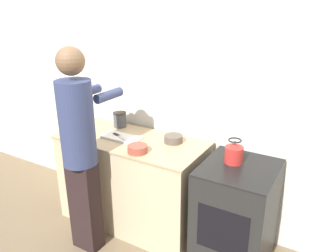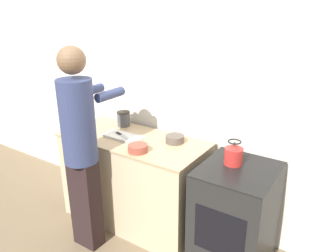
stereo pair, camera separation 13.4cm
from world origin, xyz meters
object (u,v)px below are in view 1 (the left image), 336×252
at_px(person, 80,145).
at_px(canister_jar, 120,119).
at_px(kettle, 234,153).
at_px(oven, 236,214).
at_px(knife, 120,136).
at_px(bowl_prep, 138,149).
at_px(cutting_board, 121,137).

relative_size(person, canister_jar, 11.73).
distance_m(kettle, canister_jar, 1.31).
xyz_separation_m(oven, kettle, (-0.07, 0.05, 0.54)).
bearing_deg(knife, bowl_prep, -10.59).
bearing_deg(person, knife, 84.54).
height_order(bowl_prep, canister_jar, canister_jar).
xyz_separation_m(knife, canister_jar, (-0.20, 0.26, 0.06)).
distance_m(person, canister_jar, 0.75).
distance_m(cutting_board, knife, 0.02).
distance_m(oven, kettle, 0.54).
xyz_separation_m(cutting_board, canister_jar, (-0.21, 0.25, 0.07)).
height_order(cutting_board, canister_jar, canister_jar).
height_order(person, cutting_board, person).
height_order(knife, canister_jar, canister_jar).
xyz_separation_m(bowl_prep, canister_jar, (-0.53, 0.44, 0.05)).
xyz_separation_m(oven, knife, (-1.17, -0.04, 0.49)).
height_order(knife, bowl_prep, bowl_prep).
distance_m(person, kettle, 1.28).
bearing_deg(bowl_prep, cutting_board, 150.02).
distance_m(knife, canister_jar, 0.33).
bearing_deg(person, cutting_board, 83.74).
bearing_deg(canister_jar, person, -78.14).
bearing_deg(cutting_board, kettle, 4.20).
bearing_deg(bowl_prep, canister_jar, 140.48).
distance_m(bowl_prep, canister_jar, 0.69).
bearing_deg(oven, person, -157.05).
height_order(kettle, bowl_prep, kettle).
distance_m(oven, cutting_board, 1.26).
xyz_separation_m(oven, cutting_board, (-1.17, -0.03, 0.48)).
relative_size(oven, bowl_prep, 5.18).
relative_size(cutting_board, kettle, 1.93).
relative_size(knife, bowl_prep, 1.27).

